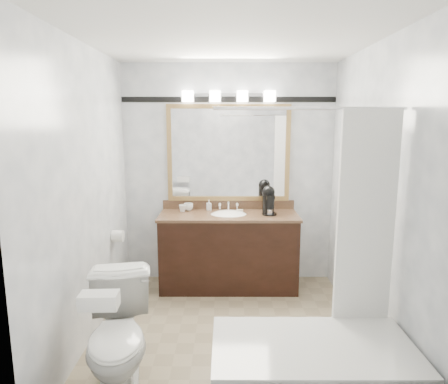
% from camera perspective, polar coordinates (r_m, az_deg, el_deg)
% --- Properties ---
extents(room, '(2.42, 2.62, 2.52)m').
position_cam_1_polar(room, '(3.33, 0.84, -0.52)').
color(room, gray).
rests_on(room, ground).
extents(vanity, '(1.53, 0.58, 0.97)m').
position_cam_1_polar(vanity, '(4.53, 0.65, -8.19)').
color(vanity, black).
rests_on(vanity, ground).
extents(mirror, '(1.40, 0.04, 1.10)m').
position_cam_1_polar(mirror, '(4.57, 0.65, 5.56)').
color(mirror, '#AF884F').
rests_on(mirror, room).
extents(vanity_light_bar, '(1.02, 0.14, 0.12)m').
position_cam_1_polar(vanity_light_bar, '(4.51, 0.67, 13.55)').
color(vanity_light_bar, silver).
rests_on(vanity_light_bar, room).
extents(accent_stripe, '(2.40, 0.01, 0.06)m').
position_cam_1_polar(accent_stripe, '(4.58, 0.67, 13.08)').
color(accent_stripe, black).
rests_on(accent_stripe, room).
extents(bathtub, '(1.30, 0.75, 1.96)m').
position_cam_1_polar(bathtub, '(2.92, 12.89, -23.05)').
color(bathtub, white).
rests_on(bathtub, ground).
extents(tp_roll, '(0.11, 0.12, 0.12)m').
position_cam_1_polar(tp_roll, '(4.26, -14.92, -6.11)').
color(tp_roll, white).
rests_on(tp_roll, room).
extents(toilet, '(0.59, 0.85, 0.80)m').
position_cam_1_polar(toilet, '(3.00, -14.79, -19.50)').
color(toilet, white).
rests_on(toilet, ground).
extents(tissue_box, '(0.23, 0.13, 0.09)m').
position_cam_1_polar(tissue_box, '(2.50, -17.42, -14.58)').
color(tissue_box, white).
rests_on(tissue_box, toilet).
extents(coffee_maker, '(0.16, 0.20, 0.31)m').
position_cam_1_polar(coffee_maker, '(4.42, 6.39, -1.07)').
color(coffee_maker, black).
rests_on(coffee_maker, vanity).
extents(cup_left, '(0.11, 0.11, 0.09)m').
position_cam_1_polar(cup_left, '(4.59, -5.12, -2.14)').
color(cup_left, white).
rests_on(cup_left, vanity).
extents(cup_right, '(0.11, 0.11, 0.08)m').
position_cam_1_polar(cup_right, '(4.55, -5.93, -2.31)').
color(cup_right, white).
rests_on(cup_right, vanity).
extents(soap_bottle_a, '(0.06, 0.07, 0.12)m').
position_cam_1_polar(soap_bottle_a, '(4.60, -2.17, -1.87)').
color(soap_bottle_a, white).
rests_on(soap_bottle_a, vanity).
extents(soap_bar, '(0.08, 0.05, 0.02)m').
position_cam_1_polar(soap_bar, '(4.53, 2.26, -2.67)').
color(soap_bar, beige).
rests_on(soap_bar, vanity).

